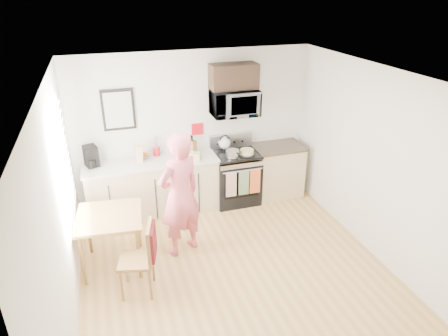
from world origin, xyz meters
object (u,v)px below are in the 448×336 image
object	(u,v)px
dining_table	(109,221)
chair	(146,249)
microwave	(234,103)
cake	(247,152)
person	(180,195)
range	(235,178)

from	to	relation	value
dining_table	chair	size ratio (longest dim) A/B	0.87
microwave	chair	xyz separation A→B (m)	(-1.78, -1.96, -1.14)
cake	person	bearing A→B (deg)	-143.33
range	microwave	bearing A→B (deg)	90.06
person	chair	distance (m)	0.94
person	cake	distance (m)	1.69
chair	dining_table	bearing A→B (deg)	134.16
range	chair	world-z (taller)	range
range	person	size ratio (longest dim) A/B	0.64
dining_table	cake	size ratio (longest dim) A/B	3.05
person	chair	world-z (taller)	person
person	chair	size ratio (longest dim) A/B	1.88
dining_table	cake	distance (m)	2.55
range	cake	size ratio (longest dim) A/B	4.23
microwave	dining_table	size ratio (longest dim) A/B	0.91
microwave	dining_table	distance (m)	2.74
person	microwave	bearing A→B (deg)	-158.59
microwave	person	bearing A→B (deg)	-133.82
microwave	dining_table	xyz separation A→B (m)	(-2.17, -1.30, -1.07)
cake	microwave	bearing A→B (deg)	120.15
person	dining_table	distance (m)	0.98
range	dining_table	size ratio (longest dim) A/B	1.39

